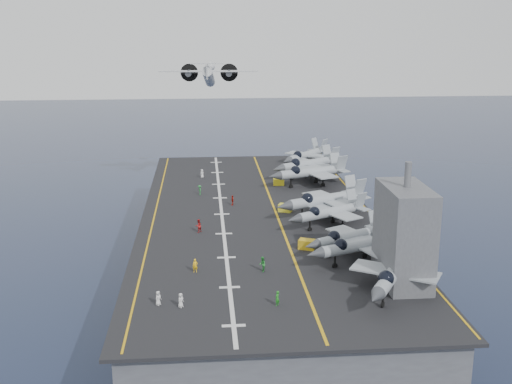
{
  "coord_description": "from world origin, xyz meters",
  "views": [
    {
      "loc": [
        -8.73,
        -101.1,
        41.35
      ],
      "look_at": [
        0.0,
        4.0,
        13.0
      ],
      "focal_mm": 45.0,
      "sensor_mm": 36.0,
      "label": 1
    }
  ],
  "objects": [
    {
      "name": "tow_cart_c",
      "position": [
        5.61,
        18.49,
        11.02
      ],
      "size": [
        2.14,
        1.46,
        1.24
      ],
      "primitive_type": null,
      "color": "yellow",
      "rests_on": "flight_deck"
    },
    {
      "name": "crew_0",
      "position": [
        -14.17,
        -34.23,
        11.24
      ],
      "size": [
        1.13,
        1.21,
        1.68
      ],
      "primitive_type": "imported",
      "color": "silver",
      "rests_on": "flight_deck"
    },
    {
      "name": "deck_edge_stbd",
      "position": [
        18.5,
        0.0,
        10.42
      ],
      "size": [
        0.25,
        90.0,
        0.02
      ],
      "primitive_type": "cube",
      "color": "gold",
      "rests_on": "flight_deck"
    },
    {
      "name": "crew_2",
      "position": [
        -9.77,
        -8.9,
        11.41
      ],
      "size": [
        1.44,
        1.4,
        2.02
      ],
      "primitive_type": "imported",
      "color": "#B21919",
      "rests_on": "flight_deck"
    },
    {
      "name": "crew_1",
      "position": [
        -10.12,
        -24.79,
        11.28
      ],
      "size": [
        1.06,
        0.71,
        1.76
      ],
      "primitive_type": "imported",
      "color": "yellow",
      "rests_on": "flight_deck"
    },
    {
      "name": "foul_line",
      "position": [
        3.0,
        0.0,
        10.42
      ],
      "size": [
        0.35,
        90.0,
        0.02
      ],
      "primitive_type": "cube",
      "color": "gold",
      "rests_on": "flight_deck"
    },
    {
      "name": "fighter_jet_3",
      "position": [
        10.55,
        -7.85,
        12.88
      ],
      "size": [
        17.09,
        15.16,
        4.96
      ],
      "primitive_type": null,
      "color": "#8F969E",
      "rests_on": "flight_deck"
    },
    {
      "name": "deck_edge_port",
      "position": [
        -17.0,
        0.0,
        10.42
      ],
      "size": [
        0.25,
        90.0,
        0.02
      ],
      "primitive_type": "cube",
      "color": "gold",
      "rests_on": "flight_deck"
    },
    {
      "name": "fighter_jet_7",
      "position": [
        12.59,
        24.93,
        13.24
      ],
      "size": [
        19.62,
        17.79,
        5.67
      ],
      "primitive_type": null,
      "color": "#9DA8AF",
      "rests_on": "flight_deck"
    },
    {
      "name": "fighter_jet_0",
      "position": [
        12.98,
        -33.14,
        13.07
      ],
      "size": [
        16.71,
        18.47,
        5.34
      ],
      "primitive_type": null,
      "color": "gray",
      "rests_on": "flight_deck"
    },
    {
      "name": "fighter_jet_2",
      "position": [
        11.23,
        -19.26,
        12.84
      ],
      "size": [
        16.78,
        14.85,
        4.87
      ],
      "primitive_type": null,
      "color": "#97A0A7",
      "rests_on": "flight_deck"
    },
    {
      "name": "fighter_jet_4",
      "position": [
        10.91,
        -1.99,
        13.27
      ],
      "size": [
        19.61,
        16.96,
        5.73
      ],
      "primitive_type": null,
      "color": "gray",
      "rests_on": "flight_deck"
    },
    {
      "name": "landing_centerline",
      "position": [
        -6.0,
        0.0,
        10.42
      ],
      "size": [
        0.5,
        90.0,
        0.02
      ],
      "primitive_type": "cube",
      "color": "silver",
      "rests_on": "flight_deck"
    },
    {
      "name": "crew_6",
      "position": [
        -0.89,
        -35.47,
        11.28
      ],
      "size": [
        1.2,
        1.27,
        1.77
      ],
      "primitive_type": "imported",
      "color": "#1D841E",
      "rests_on": "flight_deck"
    },
    {
      "name": "crew_4",
      "position": [
        -3.98,
        5.29,
        11.27
      ],
      "size": [
        0.82,
        1.12,
        1.73
      ],
      "primitive_type": "imported",
      "color": "#AB180D",
      "rests_on": "flight_deck"
    },
    {
      "name": "fighter_jet_6",
      "position": [
        11.95,
        17.59,
        13.23
      ],
      "size": [
        18.98,
        15.69,
        5.65
      ],
      "primitive_type": null,
      "color": "#979DA5",
      "rests_on": "flight_deck"
    },
    {
      "name": "crew_8",
      "position": [
        -11.64,
        -35.0,
        11.24
      ],
      "size": [
        1.13,
        1.21,
        1.68
      ],
      "primitive_type": "imported",
      "color": "silver",
      "rests_on": "flight_deck"
    },
    {
      "name": "fighter_jet_1",
      "position": [
        11.61,
        -23.22,
        12.94
      ],
      "size": [
        17.22,
        14.51,
        5.08
      ],
      "primitive_type": null,
      "color": "#9198A1",
      "rests_on": "flight_deck"
    },
    {
      "name": "crew_7",
      "position": [
        -1.62,
        -25.32,
        11.38
      ],
      "size": [
        0.84,
        1.21,
        1.97
      ],
      "primitive_type": "imported",
      "color": "#268C33",
      "rests_on": "flight_deck"
    },
    {
      "name": "crew_5",
      "position": [
        -9.17,
        25.64,
        11.28
      ],
      "size": [
        1.27,
        1.2,
        1.77
      ],
      "primitive_type": "imported",
      "color": "white",
      "rests_on": "flight_deck"
    },
    {
      "name": "tow_cart_b",
      "position": [
        4.61,
        0.7,
        11.04
      ],
      "size": [
        2.51,
        2.14,
        1.28
      ],
      "primitive_type": null,
      "color": "gold",
      "rests_on": "flight_deck"
    },
    {
      "name": "transport_plane",
      "position": [
        -7.19,
        51.51,
        28.4
      ],
      "size": [
        24.09,
        17.18,
        5.48
      ],
      "primitive_type": null,
      "color": "white"
    },
    {
      "name": "fighter_jet_8",
      "position": [
        13.45,
        34.28,
        13.07
      ],
      "size": [
        17.85,
        18.35,
        5.35
      ],
      "primitive_type": null,
      "color": "gray",
      "rests_on": "flight_deck"
    },
    {
      "name": "ground",
      "position": [
        0.0,
        0.0,
        0.0
      ],
      "size": [
        500.0,
        500.0,
        0.0
      ],
      "primitive_type": "plane",
      "color": "#142135",
      "rests_on": "ground"
    },
    {
      "name": "island_superstructure",
      "position": [
        15.0,
        -30.0,
        17.9
      ],
      "size": [
        5.0,
        10.0,
        15.0
      ],
      "primitive_type": null,
      "color": "#56595E",
      "rests_on": "flight_deck"
    },
    {
      "name": "crew_3",
      "position": [
        -9.64,
        12.64,
        11.3
      ],
      "size": [
        0.93,
        1.2,
        1.79
      ],
      "primitive_type": "imported",
      "color": "#227C33",
      "rests_on": "flight_deck"
    },
    {
      "name": "flight_deck",
      "position": [
        0.0,
        0.0,
        10.2
      ],
      "size": [
        38.0,
        92.0,
        0.4
      ],
      "primitive_type": "cube",
      "color": "black",
      "rests_on": "hull"
    },
    {
      "name": "hull",
      "position": [
        0.0,
        0.0,
        5.0
      ],
      "size": [
        36.0,
        90.0,
        10.0
      ],
      "primitive_type": "cube",
      "color": "#56595E",
      "rests_on": "ground"
    },
    {
      "name": "tow_cart_a",
      "position": [
        5.36,
        -17.51,
        11.07
      ],
      "size": [
        2.64,
        2.23,
        1.35
      ],
      "primitive_type": null,
      "color": "#BF9816",
      "rests_on": "flight_deck"
    }
  ]
}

